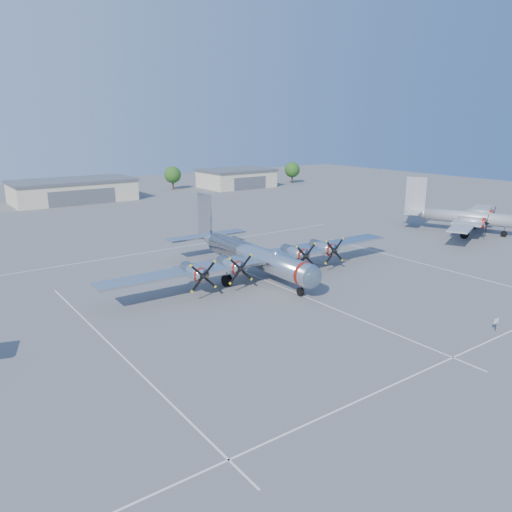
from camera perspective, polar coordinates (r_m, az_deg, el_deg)
ground at (r=58.52m, az=3.29°, el=-3.70°), size 260.00×260.00×0.00m
parking_lines at (r=57.25m, az=4.39°, el=-4.15°), size 60.00×50.08×0.01m
hangar_center at (r=130.67m, az=-20.17°, el=7.05°), size 28.60×14.60×5.40m
hangar_east at (r=150.84m, az=-2.25°, el=8.90°), size 20.60×14.60×5.40m
tree_east at (r=146.90m, az=-9.51°, el=9.14°), size 4.80×4.80×6.64m
tree_far_east at (r=161.08m, az=4.16°, el=9.80°), size 4.80×4.80×6.64m
main_bomber_b29 at (r=63.32m, az=-0.47°, el=-2.21°), size 41.26×28.61×9.01m
twin_engine_east at (r=95.11m, az=22.44°, el=2.50°), size 35.10×30.70×9.27m
info_placard at (r=51.62m, az=25.76°, el=-6.85°), size 0.63×0.07×1.21m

